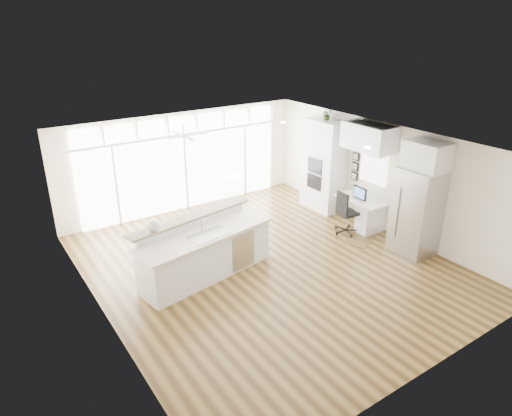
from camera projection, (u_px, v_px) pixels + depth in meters
floor at (268, 265)px, 9.99m from camera, size 7.00×8.00×0.02m
ceiling at (269, 145)px, 8.93m from camera, size 7.00×8.00×0.02m
wall_back at (183, 161)px, 12.51m from camera, size 7.00×0.04×2.70m
wall_front at (433, 300)px, 6.42m from camera, size 7.00×0.04×2.70m
wall_left at (99, 254)px, 7.65m from camera, size 0.04×8.00×2.70m
wall_right at (383, 177)px, 11.27m from camera, size 0.04×8.00×2.70m
glass_wall at (185, 172)px, 12.58m from camera, size 5.80×0.06×2.08m
transom_row at (182, 125)px, 12.06m from camera, size 5.90×0.06×0.40m
desk_window at (374, 167)px, 11.40m from camera, size 0.04×0.85×0.85m
ceiling_fan at (184, 132)px, 10.89m from camera, size 1.16×1.16×0.32m
recessed_lights at (263, 144)px, 9.09m from camera, size 3.40×3.00×0.02m
oven_cabinet at (324, 165)px, 12.51m from camera, size 0.64×1.20×2.50m
desk_nook at (360, 213)px, 11.69m from camera, size 0.72×1.30×0.76m
upper_cabinets at (369, 137)px, 10.94m from camera, size 0.64×1.30×0.64m
refrigerator at (416, 212)px, 10.18m from camera, size 0.76×0.90×2.00m
fridge_cabinet at (426, 155)px, 9.70m from camera, size 0.64×0.90×0.60m
framed_photos at (355, 166)px, 11.93m from camera, size 0.06×0.22×0.80m
kitchen_island at (206, 250)px, 9.37m from camera, size 3.19×1.66×1.21m
rug at (359, 239)px, 11.12m from camera, size 0.98×0.87×0.01m
office_chair at (348, 213)px, 11.26m from camera, size 0.60×0.56×1.10m
fishbowl at (153, 226)px, 8.74m from camera, size 0.25×0.25×0.23m
monitor at (360, 193)px, 11.43m from camera, size 0.08×0.43×0.36m
keyboard at (354, 201)px, 11.41m from camera, size 0.18×0.35×0.02m
potted_plant at (327, 116)px, 11.98m from camera, size 0.31×0.34×0.23m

